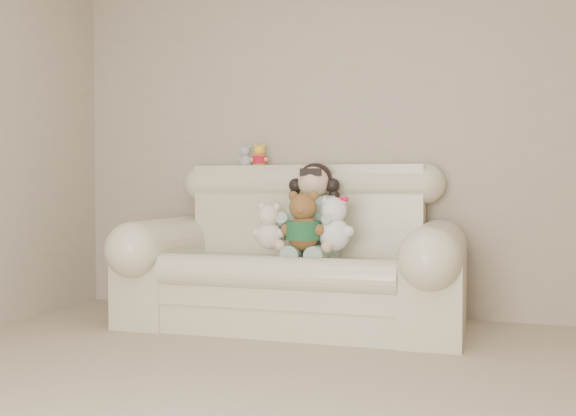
{
  "coord_description": "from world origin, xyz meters",
  "views": [
    {
      "loc": [
        0.65,
        -1.98,
        0.89
      ],
      "look_at": [
        -0.51,
        1.9,
        0.75
      ],
      "focal_mm": 41.19,
      "sensor_mm": 36.0,
      "label": 1
    }
  ],
  "objects_px": {
    "sofa": "(293,245)",
    "white_cat": "(334,218)",
    "cream_teddy": "(269,222)",
    "brown_teddy": "(303,215)",
    "seated_child": "(314,210)"
  },
  "relations": [
    {
      "from": "sofa",
      "to": "white_cat",
      "type": "height_order",
      "value": "sofa"
    },
    {
      "from": "white_cat",
      "to": "brown_teddy",
      "type": "bearing_deg",
      "value": -166.56
    },
    {
      "from": "seated_child",
      "to": "cream_teddy",
      "type": "xyz_separation_m",
      "value": [
        -0.22,
        -0.22,
        -0.07
      ]
    },
    {
      "from": "seated_child",
      "to": "white_cat",
      "type": "relative_size",
      "value": 1.61
    },
    {
      "from": "sofa",
      "to": "seated_child",
      "type": "height_order",
      "value": "seated_child"
    },
    {
      "from": "brown_teddy",
      "to": "white_cat",
      "type": "bearing_deg",
      "value": 31.18
    },
    {
      "from": "sofa",
      "to": "cream_teddy",
      "type": "relative_size",
      "value": 6.37
    },
    {
      "from": "seated_child",
      "to": "cream_teddy",
      "type": "height_order",
      "value": "seated_child"
    },
    {
      "from": "white_cat",
      "to": "cream_teddy",
      "type": "distance_m",
      "value": 0.4
    },
    {
      "from": "sofa",
      "to": "cream_teddy",
      "type": "height_order",
      "value": "sofa"
    },
    {
      "from": "sofa",
      "to": "white_cat",
      "type": "distance_m",
      "value": 0.36
    },
    {
      "from": "sofa",
      "to": "brown_teddy",
      "type": "height_order",
      "value": "sofa"
    },
    {
      "from": "white_cat",
      "to": "cream_teddy",
      "type": "bearing_deg",
      "value": -175.01
    },
    {
      "from": "seated_child",
      "to": "white_cat",
      "type": "bearing_deg",
      "value": -42.53
    },
    {
      "from": "white_cat",
      "to": "seated_child",
      "type": "bearing_deg",
      "value": 132.93
    }
  ]
}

